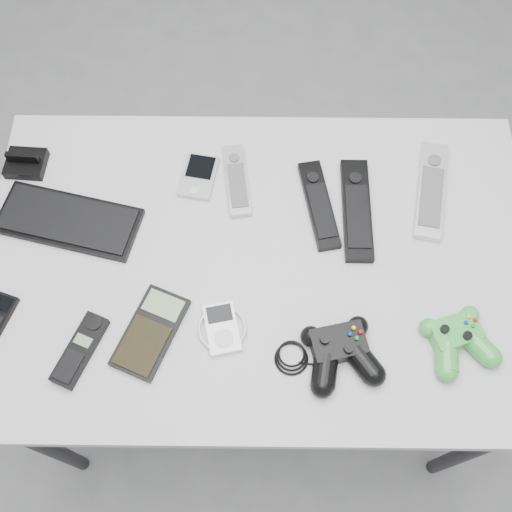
{
  "coord_description": "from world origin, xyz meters",
  "views": [
    {
      "loc": [
        -0.09,
        -0.47,
        1.82
      ],
      "look_at": [
        -0.1,
        0.04,
        0.76
      ],
      "focal_mm": 42.0,
      "sensor_mm": 36.0,
      "label": 1
    }
  ],
  "objects_px": {
    "remote_silver_a": "(237,180)",
    "remote_silver_b": "(431,190)",
    "controller_green": "(458,339)",
    "desk": "(260,274)",
    "remote_black_a": "(319,204)",
    "mp3_player": "(222,328)",
    "controller_black": "(340,351)",
    "remote_black_b": "(357,209)",
    "pda": "(199,176)",
    "calculator": "(150,332)",
    "pda_keyboard": "(69,220)",
    "cordless_handset": "(80,350)"
  },
  "relations": [
    {
      "from": "remote_silver_a",
      "to": "remote_silver_b",
      "type": "bearing_deg",
      "value": -10.59
    },
    {
      "from": "remote_silver_a",
      "to": "mp3_player",
      "type": "bearing_deg",
      "value": -100.96
    },
    {
      "from": "remote_silver_a",
      "to": "remote_black_b",
      "type": "height_order",
      "value": "remote_black_b"
    },
    {
      "from": "pda",
      "to": "controller_green",
      "type": "relative_size",
      "value": 0.78
    },
    {
      "from": "remote_silver_a",
      "to": "calculator",
      "type": "height_order",
      "value": "remote_silver_a"
    },
    {
      "from": "controller_green",
      "to": "desk",
      "type": "bearing_deg",
      "value": 138.1
    },
    {
      "from": "calculator",
      "to": "controller_green",
      "type": "xyz_separation_m",
      "value": [
        0.57,
        -0.01,
        0.01
      ]
    },
    {
      "from": "remote_silver_a",
      "to": "calculator",
      "type": "bearing_deg",
      "value": -122.05
    },
    {
      "from": "remote_black_b",
      "to": "controller_black",
      "type": "height_order",
      "value": "controller_black"
    },
    {
      "from": "remote_silver_a",
      "to": "controller_black",
      "type": "distance_m",
      "value": 0.42
    },
    {
      "from": "remote_black_a",
      "to": "calculator",
      "type": "distance_m",
      "value": 0.43
    },
    {
      "from": "remote_black_a",
      "to": "mp3_player",
      "type": "relative_size",
      "value": 2.1
    },
    {
      "from": "pda",
      "to": "mp3_player",
      "type": "bearing_deg",
      "value": -69.65
    },
    {
      "from": "remote_silver_a",
      "to": "mp3_player",
      "type": "height_order",
      "value": "remote_silver_a"
    },
    {
      "from": "cordless_handset",
      "to": "desk",
      "type": "bearing_deg",
      "value": 52.59
    },
    {
      "from": "remote_black_a",
      "to": "mp3_player",
      "type": "xyz_separation_m",
      "value": [
        -0.19,
        -0.27,
        -0.0
      ]
    },
    {
      "from": "remote_silver_b",
      "to": "calculator",
      "type": "distance_m",
      "value": 0.64
    },
    {
      "from": "remote_black_b",
      "to": "mp3_player",
      "type": "distance_m",
      "value": 0.37
    },
    {
      "from": "remote_black_b",
      "to": "cordless_handset",
      "type": "distance_m",
      "value": 0.61
    },
    {
      "from": "pda",
      "to": "cordless_handset",
      "type": "distance_m",
      "value": 0.43
    },
    {
      "from": "controller_green",
      "to": "remote_silver_a",
      "type": "bearing_deg",
      "value": 122.45
    },
    {
      "from": "remote_black_a",
      "to": "mp3_player",
      "type": "height_order",
      "value": "remote_black_a"
    },
    {
      "from": "remote_black_a",
      "to": "cordless_handset",
      "type": "distance_m",
      "value": 0.55
    },
    {
      "from": "desk",
      "to": "pda",
      "type": "distance_m",
      "value": 0.24
    },
    {
      "from": "remote_black_a",
      "to": "remote_silver_b",
      "type": "relative_size",
      "value": 0.89
    },
    {
      "from": "desk",
      "to": "mp3_player",
      "type": "relative_size",
      "value": 11.3
    },
    {
      "from": "remote_black_b",
      "to": "controller_black",
      "type": "relative_size",
      "value": 1.0
    },
    {
      "from": "pda",
      "to": "remote_black_b",
      "type": "distance_m",
      "value": 0.34
    },
    {
      "from": "remote_silver_b",
      "to": "mp3_player",
      "type": "bearing_deg",
      "value": -133.6
    },
    {
      "from": "remote_black_b",
      "to": "pda_keyboard",
      "type": "bearing_deg",
      "value": -176.64
    },
    {
      "from": "pda_keyboard",
      "to": "calculator",
      "type": "xyz_separation_m",
      "value": [
        0.19,
        -0.24,
        -0.0
      ]
    },
    {
      "from": "cordless_handset",
      "to": "controller_green",
      "type": "relative_size",
      "value": 1.05
    },
    {
      "from": "mp3_player",
      "to": "controller_black",
      "type": "relative_size",
      "value": 0.42
    },
    {
      "from": "cordless_handset",
      "to": "remote_silver_b",
      "type": "bearing_deg",
      "value": 49.7
    },
    {
      "from": "pda_keyboard",
      "to": "controller_green",
      "type": "bearing_deg",
      "value": -4.74
    },
    {
      "from": "remote_black_a",
      "to": "mp3_player",
      "type": "bearing_deg",
      "value": -135.89
    },
    {
      "from": "cordless_handset",
      "to": "calculator",
      "type": "relative_size",
      "value": 0.83
    },
    {
      "from": "remote_silver_b",
      "to": "controller_green",
      "type": "bearing_deg",
      "value": -77.51
    },
    {
      "from": "pda_keyboard",
      "to": "remote_silver_a",
      "type": "xyz_separation_m",
      "value": [
        0.34,
        0.1,
        0.0
      ]
    },
    {
      "from": "desk",
      "to": "controller_green",
      "type": "distance_m",
      "value": 0.41
    },
    {
      "from": "pda_keyboard",
      "to": "cordless_handset",
      "type": "relative_size",
      "value": 2.01
    },
    {
      "from": "remote_silver_a",
      "to": "controller_black",
      "type": "bearing_deg",
      "value": -69.55
    },
    {
      "from": "pda",
      "to": "remote_silver_b",
      "type": "relative_size",
      "value": 0.46
    },
    {
      "from": "pda",
      "to": "remote_black_b",
      "type": "xyz_separation_m",
      "value": [
        0.33,
        -0.08,
        0.0
      ]
    },
    {
      "from": "pda_keyboard",
      "to": "remote_black_b",
      "type": "bearing_deg",
      "value": 16.3
    },
    {
      "from": "pda_keyboard",
      "to": "remote_silver_b",
      "type": "relative_size",
      "value": 1.24
    },
    {
      "from": "desk",
      "to": "calculator",
      "type": "relative_size",
      "value": 6.48
    },
    {
      "from": "pda_keyboard",
      "to": "remote_black_b",
      "type": "distance_m",
      "value": 0.59
    },
    {
      "from": "pda",
      "to": "remote_silver_a",
      "type": "distance_m",
      "value": 0.08
    },
    {
      "from": "remote_black_a",
      "to": "controller_green",
      "type": "relative_size",
      "value": 1.52
    }
  ]
}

